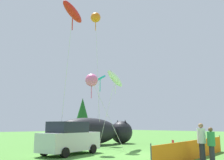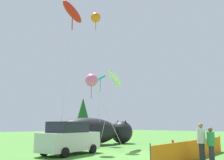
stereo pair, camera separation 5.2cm
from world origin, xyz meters
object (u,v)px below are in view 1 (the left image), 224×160
object	(u,v)px
kite_orange_flower	(96,18)
spectator_in_black_shirt	(202,141)
inflatable_cat	(94,132)
spectator_in_yellow_shirt	(211,143)
kite_white_ghost	(115,79)
parked_car	(69,138)
kite_pink_octopus	(92,80)
kite_red_lizard	(73,13)
kite_teal_diamond	(100,80)
folding_chair	(171,146)

from	to	relation	value
kite_orange_flower	spectator_in_black_shirt	bearing A→B (deg)	-98.72
inflatable_cat	kite_orange_flower	world-z (taller)	kite_orange_flower
spectator_in_yellow_shirt	kite_white_ghost	xyz separation A→B (m)	(2.15, 9.23, 4.76)
parked_car	kite_pink_octopus	bearing A→B (deg)	-11.09
spectator_in_black_shirt	kite_red_lizard	world-z (taller)	kite_red_lizard
spectator_in_yellow_shirt	kite_red_lizard	distance (m)	11.86
kite_white_ghost	kite_orange_flower	bearing A→B (deg)	100.70
inflatable_cat	spectator_in_yellow_shirt	size ratio (longest dim) A/B	5.12
kite_pink_octopus	kite_orange_flower	world-z (taller)	kite_orange_flower
spectator_in_black_shirt	spectator_in_yellow_shirt	size ratio (longest dim) A/B	1.12
spectator_in_black_shirt	spectator_in_yellow_shirt	world-z (taller)	spectator_in_black_shirt
kite_pink_octopus	kite_teal_diamond	xyz separation A→B (m)	(4.82, 4.94, 1.31)
parked_car	folding_chair	distance (m)	6.66
spectator_in_black_shirt	spectator_in_yellow_shirt	distance (m)	0.54
inflatable_cat	kite_white_ghost	world-z (taller)	kite_white_ghost
inflatable_cat	kite_orange_flower	size ratio (longest dim) A/B	0.71
parked_car	kite_teal_diamond	world-z (taller)	kite_teal_diamond
kite_red_lizard	kite_white_ghost	bearing A→B (deg)	16.46
kite_red_lizard	kite_white_ghost	distance (m)	6.79
folding_chair	kite_red_lizard	bearing A→B (deg)	7.04
spectator_in_yellow_shirt	inflatable_cat	bearing A→B (deg)	78.27
inflatable_cat	kite_pink_octopus	distance (m)	7.27
inflatable_cat	kite_teal_diamond	xyz separation A→B (m)	(0.82, 0.23, 5.12)
spectator_in_yellow_shirt	kite_pink_octopus	distance (m)	8.94
inflatable_cat	kite_teal_diamond	world-z (taller)	kite_teal_diamond
kite_white_ghost	spectator_in_black_shirt	bearing A→B (deg)	-103.61
parked_car	spectator_in_yellow_shirt	size ratio (longest dim) A/B	2.65
parked_car	kite_white_ghost	size ratio (longest dim) A/B	0.70
folding_chair	inflatable_cat	distance (m)	8.69
folding_chair	kite_white_ghost	world-z (taller)	kite_white_ghost
inflatable_cat	spectator_in_black_shirt	size ratio (longest dim) A/B	4.59
spectator_in_black_shirt	kite_white_ghost	size ratio (longest dim) A/B	0.30
inflatable_cat	spectator_in_black_shirt	distance (m)	12.32
parked_car	inflatable_cat	size ratio (longest dim) A/B	0.52
spectator_in_black_shirt	kite_orange_flower	bearing A→B (deg)	81.28
kite_white_ghost	kite_pink_octopus	bearing A→B (deg)	-159.01
folding_chair	spectator_in_black_shirt	xyz separation A→B (m)	(-2.20, -3.39, 0.55)
parked_car	kite_white_ghost	xyz separation A→B (m)	(5.34, 1.50, 4.71)
parked_car	spectator_in_yellow_shirt	bearing A→B (deg)	-83.12
kite_pink_octopus	folding_chair	bearing A→B (deg)	-47.30
spectator_in_black_shirt	kite_white_ghost	xyz separation A→B (m)	(2.11, 8.70, 4.65)
kite_orange_flower	kite_teal_diamond	bearing A→B (deg)	37.88
kite_white_ghost	kite_teal_diamond	world-z (taller)	kite_teal_diamond
kite_pink_octopus	spectator_in_yellow_shirt	bearing A→B (deg)	-79.94
kite_pink_octopus	kite_orange_flower	distance (m)	8.36
parked_car	kite_teal_diamond	bearing A→B (deg)	21.94
kite_pink_octopus	kite_white_ghost	size ratio (longest dim) A/B	0.84
kite_teal_diamond	parked_car	bearing A→B (deg)	-142.49
inflatable_cat	kite_red_lizard	bearing A→B (deg)	-138.65
parked_car	spectator_in_black_shirt	xyz separation A→B (m)	(3.23, -7.20, 0.06)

